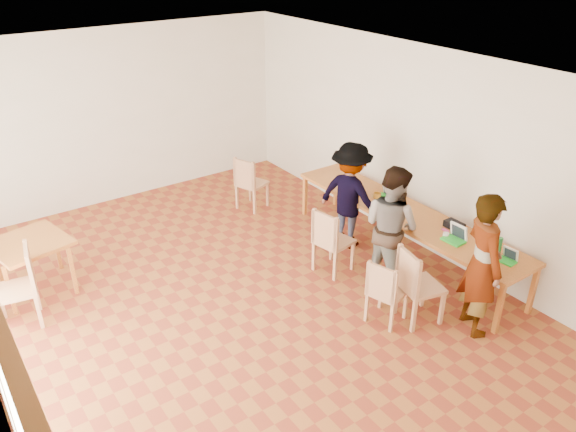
{
  "coord_description": "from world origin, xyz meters",
  "views": [
    {
      "loc": [
        -3.03,
        -5.36,
        4.41
      ],
      "look_at": [
        0.66,
        -0.11,
        1.1
      ],
      "focal_mm": 35.0,
      "sensor_mm": 36.0,
      "label": 1
    }
  ],
  "objects": [
    {
      "name": "wall_back",
      "position": [
        0.0,
        4.0,
        1.5
      ],
      "size": [
        6.0,
        0.1,
        3.0
      ],
      "primitive_type": "cube",
      "color": "silver",
      "rests_on": "ground"
    },
    {
      "name": "chair_empty",
      "position": [
        1.48,
        2.24,
        0.58
      ],
      "size": [
        0.57,
        0.57,
        0.51
      ],
      "rotation": [
        0.0,
        0.0,
        0.37
      ],
      "color": "tan",
      "rests_on": "ground"
    },
    {
      "name": "side_table",
      "position": [
        -2.15,
        1.8,
        0.67
      ],
      "size": [
        0.9,
        0.9,
        0.75
      ],
      "rotation": [
        0.0,
        0.0,
        0.22
      ],
      "color": "#C7712C",
      "rests_on": "ground"
    },
    {
      "name": "communal_table",
      "position": [
        2.5,
        -0.42,
        0.7
      ],
      "size": [
        0.8,
        4.0,
        0.75
      ],
      "color": "#C7712C",
      "rests_on": "ground"
    },
    {
      "name": "wall_front",
      "position": [
        0.0,
        -4.0,
        1.5
      ],
      "size": [
        6.0,
        0.1,
        3.0
      ],
      "primitive_type": "cube",
      "color": "silver",
      "rests_on": "ground"
    },
    {
      "name": "yellow_mug",
      "position": [
        2.48,
        0.13,
        0.8
      ],
      "size": [
        0.13,
        0.13,
        0.1
      ],
      "primitive_type": "imported",
      "rotation": [
        0.0,
        0.0,
        -0.1
      ],
      "color": "orange",
      "rests_on": "communal_table"
    },
    {
      "name": "laptop_mid",
      "position": [
        2.44,
        -1.39,
        0.81
      ],
      "size": [
        0.25,
        0.28,
        0.23
      ],
      "rotation": [
        0.0,
        0.0,
        0.04
      ],
      "color": "green",
      "rests_on": "communal_table"
    },
    {
      "name": "chair_spare",
      "position": [
        -2.39,
        1.13,
        0.63
      ],
      "size": [
        0.55,
        0.55,
        0.55
      ],
      "rotation": [
        0.0,
        0.0,
        2.97
      ],
      "color": "tan",
      "rests_on": "ground"
    },
    {
      "name": "chair_near",
      "position": [
        1.16,
        -1.43,
        0.54
      ],
      "size": [
        0.51,
        0.51,
        0.47
      ],
      "rotation": [
        0.0,
        0.0,
        0.29
      ],
      "color": "tan",
      "rests_on": "ground"
    },
    {
      "name": "condiment_cup",
      "position": [
        2.41,
        -1.26,
        0.78
      ],
      "size": [
        0.08,
        0.08,
        0.06
      ],
      "primitive_type": "cylinder",
      "color": "white",
      "rests_on": "communal_table"
    },
    {
      "name": "person_mid",
      "position": [
        1.87,
        -0.77,
        0.86
      ],
      "size": [
        0.7,
        0.87,
        1.72
      ],
      "primitive_type": "imported",
      "rotation": [
        0.0,
        0.0,
        1.63
      ],
      "color": "gray",
      "rests_on": "ground"
    },
    {
      "name": "green_bottle",
      "position": [
        2.53,
        -1.97,
        0.89
      ],
      "size": [
        0.07,
        0.07,
        0.28
      ],
      "primitive_type": "cylinder",
      "color": "#1F6A2C",
      "rests_on": "communal_table"
    },
    {
      "name": "person_near",
      "position": [
        2.02,
        -2.12,
        0.91
      ],
      "size": [
        0.67,
        0.78,
        1.81
      ],
      "primitive_type": "imported",
      "rotation": [
        0.0,
        0.0,
        1.15
      ],
      "color": "gray",
      "rests_on": "ground"
    },
    {
      "name": "chair_far",
      "position": [
        1.34,
        -0.14,
        0.6
      ],
      "size": [
        0.54,
        0.54,
        0.52
      ],
      "rotation": [
        0.0,
        0.0,
        0.19
      ],
      "color": "tan",
      "rests_on": "ground"
    },
    {
      "name": "laptop_far",
      "position": [
        2.62,
        0.09,
        0.81
      ],
      "size": [
        0.23,
        0.27,
        0.23
      ],
      "rotation": [
        0.0,
        0.0,
        0.0
      ],
      "color": "green",
      "rests_on": "communal_table"
    },
    {
      "name": "person_far",
      "position": [
        2.11,
        0.32,
        0.83
      ],
      "size": [
        0.88,
        1.19,
        1.66
      ],
      "primitive_type": "imported",
      "rotation": [
        0.0,
        0.0,
        1.84
      ],
      "color": "gray",
      "rests_on": "ground"
    },
    {
      "name": "wall_right",
      "position": [
        3.0,
        0.0,
        1.5
      ],
      "size": [
        0.1,
        8.0,
        3.0
      ],
      "primitive_type": "cube",
      "color": "silver",
      "rests_on": "ground"
    },
    {
      "name": "pink_phone",
      "position": [
        2.54,
        -1.14,
        0.76
      ],
      "size": [
        0.05,
        0.1,
        0.01
      ],
      "primitive_type": "cube",
      "color": "#E64593",
      "rests_on": "communal_table"
    },
    {
      "name": "chair_mid",
      "position": [
        1.49,
        -1.59,
        0.62
      ],
      "size": [
        0.57,
        0.57,
        0.54
      ],
      "rotation": [
        0.0,
        0.0,
        -0.23
      ],
      "color": "tan",
      "rests_on": "ground"
    },
    {
      "name": "clear_glass",
      "position": [
        2.3,
        0.85,
        0.8
      ],
      "size": [
        0.07,
        0.07,
        0.09
      ],
      "primitive_type": "cylinder",
      "color": "silver",
      "rests_on": "communal_table"
    },
    {
      "name": "black_pouch",
      "position": [
        2.7,
        -1.15,
        0.8
      ],
      "size": [
        0.16,
        0.26,
        0.09
      ],
      "primitive_type": "cube",
      "color": "black",
      "rests_on": "communal_table"
    },
    {
      "name": "laptop_near",
      "position": [
        2.57,
        -2.1,
        0.8
      ],
      "size": [
        0.2,
        0.23,
        0.18
      ],
      "rotation": [
        0.0,
        0.0,
        0.09
      ],
      "color": "green",
      "rests_on": "communal_table"
    },
    {
      "name": "ceiling",
      "position": [
        0.0,
        0.0,
        3.02
      ],
      "size": [
        6.0,
        8.0,
        0.04
      ],
      "primitive_type": "cube",
      "color": "white",
      "rests_on": "wall_back"
    },
    {
      "name": "ground",
      "position": [
        0.0,
        0.0,
        0.0
      ],
      "size": [
        8.0,
        8.0,
        0.0
      ],
      "primitive_type": "plane",
      "color": "#995325",
      "rests_on": "ground"
    }
  ]
}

